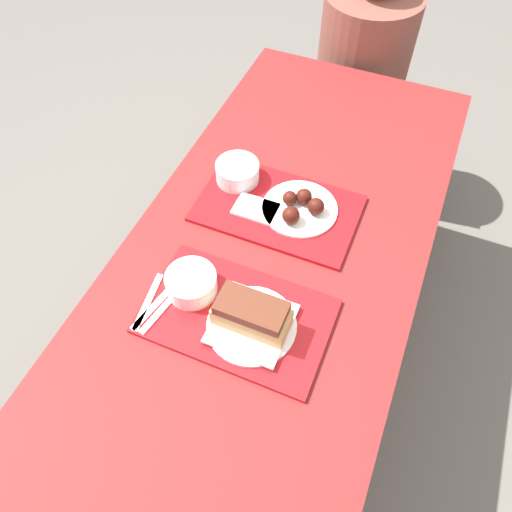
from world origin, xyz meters
The scene contains 15 objects.
ground_plane centered at (0.00, 0.00, 0.00)m, with size 12.00×12.00×0.00m, color #605B56.
picnic_table centered at (0.00, 0.00, 0.65)m, with size 0.79×1.85×0.74m.
picnic_bench_far centered at (0.00, 1.14, 0.37)m, with size 0.75×0.28×0.44m.
tray_near centered at (-0.01, -0.21, 0.75)m, with size 0.46×0.28×0.01m.
tray_far centered at (-0.04, 0.16, 0.75)m, with size 0.46×0.28×0.01m.
bowl_coleslaw_near centered at (-0.14, -0.19, 0.79)m, with size 0.13×0.13×0.06m.
brisket_sandwich_plate centered at (0.04, -0.22, 0.79)m, with size 0.22×0.22×0.10m.
plastic_fork_near centered at (-0.21, -0.26, 0.76)m, with size 0.05×0.17×0.00m.
plastic_knife_near centered at (-0.18, -0.26, 0.76)m, with size 0.05×0.17×0.00m.
plastic_spoon_near centered at (-0.23, -0.26, 0.76)m, with size 0.04×0.17×0.00m.
condiment_packet centered at (-0.02, -0.15, 0.76)m, with size 0.04×0.03×0.01m.
bowl_coleslaw_far centered at (-0.20, 0.22, 0.79)m, with size 0.13×0.13×0.06m.
wings_plate_far centered at (0.02, 0.17, 0.77)m, with size 0.22×0.22×0.06m.
napkin_far centered at (-0.10, 0.13, 0.76)m, with size 0.12×0.09×0.01m.
person_seated_across centered at (-0.04, 1.14, 0.71)m, with size 0.38×0.38×0.66m.
Camera 1 is at (0.27, -0.75, 1.83)m, focal length 35.00 mm.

